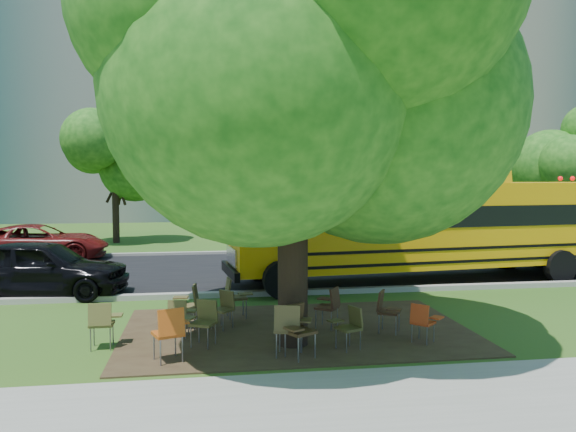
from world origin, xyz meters
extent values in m
plane|color=#245119|center=(0.00, 0.00, 0.00)|extent=(160.00, 160.00, 0.00)
cube|color=gray|center=(0.00, -5.00, 0.02)|extent=(60.00, 4.00, 0.04)
cube|color=#382819|center=(1.00, -0.50, 0.01)|extent=(7.00, 4.50, 0.03)
cube|color=black|center=(0.00, 7.00, 0.02)|extent=(80.00, 8.00, 0.04)
cube|color=gray|center=(0.00, 3.00, 0.07)|extent=(80.00, 0.25, 0.14)
cube|color=gray|center=(0.00, 11.10, 0.07)|extent=(80.00, 0.25, 0.14)
cube|color=slate|center=(-8.00, 36.00, 11.00)|extent=(38.00, 16.00, 22.00)
cube|color=gray|center=(24.00, 38.00, 12.50)|extent=(30.00, 16.00, 25.00)
cylinder|color=black|center=(-5.00, 16.00, 1.75)|extent=(0.32, 0.32, 3.50)
sphere|color=#144F12|center=(-5.00, 16.00, 4.22)|extent=(4.80, 4.80, 4.80)
cylinder|color=black|center=(8.00, 14.00, 2.10)|extent=(0.38, 0.38, 4.20)
sphere|color=#144F12|center=(8.00, 14.00, 5.04)|extent=(5.60, 5.60, 5.60)
cylinder|color=black|center=(16.00, 13.00, 1.80)|extent=(0.34, 0.34, 3.60)
sphere|color=#144F12|center=(16.00, 13.00, 4.35)|extent=(5.00, 5.00, 5.00)
cylinder|color=black|center=(0.75, -1.46, 2.16)|extent=(0.56, 0.56, 4.32)
sphere|color=#144F12|center=(0.75, -1.46, 5.40)|extent=(7.20, 7.20, 7.20)
cube|color=#DD9806|center=(6.60, 4.39, 1.76)|extent=(11.12, 3.67, 2.43)
cube|color=black|center=(6.89, 4.42, 2.03)|extent=(10.54, 3.64, 0.60)
cube|color=#DD9806|center=(0.55, 3.71, 0.99)|extent=(1.52, 2.31, 0.94)
cube|color=black|center=(6.60, 4.39, 1.14)|extent=(11.15, 3.70, 0.08)
cube|color=black|center=(6.60, 4.39, 0.77)|extent=(11.15, 3.70, 0.08)
cylinder|color=black|center=(1.11, 2.53, 0.50)|extent=(1.02, 0.41, 0.99)
cylinder|color=black|center=(0.84, 4.99, 0.50)|extent=(1.02, 0.41, 0.99)
cylinder|color=black|center=(9.59, 3.47, 0.50)|extent=(1.02, 0.41, 0.99)
cylinder|color=black|center=(9.32, 5.94, 0.50)|extent=(1.02, 0.41, 0.99)
cylinder|color=black|center=(10.70, 6.09, 0.50)|extent=(1.02, 0.41, 0.99)
cube|color=brown|center=(-2.74, -1.10, 0.45)|extent=(0.43, 0.41, 0.05)
cube|color=brown|center=(-2.74, -1.28, 0.68)|extent=(0.40, 0.10, 0.40)
cube|color=brown|center=(-2.50, -0.96, 0.57)|extent=(0.22, 0.28, 0.03)
cylinder|color=slate|center=(-2.91, -0.93, 0.23)|extent=(0.02, 0.02, 0.45)
cylinder|color=slate|center=(-2.57, -1.27, 0.23)|extent=(0.02, 0.02, 0.45)
cube|color=brown|center=(-1.37, -0.65, 0.41)|extent=(0.43, 0.42, 0.05)
cube|color=brown|center=(-1.39, -0.81, 0.61)|extent=(0.37, 0.14, 0.36)
cube|color=brown|center=(-1.13, -0.56, 0.51)|extent=(0.24, 0.28, 0.03)
cylinder|color=slate|center=(-1.49, -0.47, 0.20)|extent=(0.02, 0.02, 0.41)
cylinder|color=slate|center=(-1.24, -0.82, 0.20)|extent=(0.02, 0.02, 0.41)
cube|color=#B34B13|center=(-1.49, -2.10, 0.50)|extent=(0.59, 0.58, 0.06)
cube|color=#B34B13|center=(-1.42, -2.28, 0.74)|extent=(0.45, 0.26, 0.45)
cube|color=#B34B13|center=(-1.29, -1.86, 0.63)|extent=(0.34, 0.38, 0.03)
cylinder|color=slate|center=(-1.73, -1.99, 0.25)|extent=(0.03, 0.03, 0.50)
cylinder|color=slate|center=(-1.24, -2.21, 0.25)|extent=(0.03, 0.03, 0.50)
cube|color=#4F4A22|center=(-0.90, -1.32, 0.45)|extent=(0.55, 0.54, 0.05)
cube|color=#4F4A22|center=(-0.82, -1.16, 0.67)|extent=(0.40, 0.25, 0.40)
cube|color=#4F4A22|center=(-1.17, -1.35, 0.57)|extent=(0.32, 0.35, 0.03)
cylinder|color=slate|center=(-0.81, -1.55, 0.22)|extent=(0.02, 0.02, 0.45)
cylinder|color=slate|center=(-0.98, -1.10, 0.22)|extent=(0.02, 0.02, 0.45)
cube|color=#4D4021|center=(0.58, -2.12, 0.50)|extent=(0.57, 0.55, 0.06)
cube|color=#4D4021|center=(0.52, -2.31, 0.74)|extent=(0.45, 0.22, 0.44)
cube|color=#4D4021|center=(0.88, -2.04, 0.63)|extent=(0.32, 0.36, 0.03)
cylinder|color=slate|center=(0.45, -1.89, 0.25)|extent=(0.03, 0.03, 0.50)
cylinder|color=slate|center=(0.71, -2.35, 0.25)|extent=(0.03, 0.03, 0.50)
cube|color=#3D2A16|center=(0.76, -2.26, 0.49)|extent=(0.61, 0.60, 0.05)
cube|color=#3D2A16|center=(0.66, -2.10, 0.72)|extent=(0.43, 0.30, 0.43)
cube|color=#3D2A16|center=(0.60, -2.52, 0.62)|extent=(0.35, 0.38, 0.03)
cylinder|color=slate|center=(1.01, -2.34, 0.24)|extent=(0.03, 0.03, 0.49)
cylinder|color=slate|center=(0.51, -2.19, 0.24)|extent=(0.03, 0.03, 0.49)
cube|color=#413D1C|center=(1.70, -1.93, 0.41)|extent=(0.49, 0.50, 0.05)
cube|color=#413D1C|center=(1.85, -1.87, 0.62)|extent=(0.22, 0.37, 0.37)
cube|color=#413D1C|center=(1.49, -1.78, 0.52)|extent=(0.32, 0.29, 0.03)
cylinder|color=slate|center=(1.61, -2.13, 0.21)|extent=(0.02, 0.02, 0.41)
cylinder|color=slate|center=(1.78, -1.73, 0.21)|extent=(0.02, 0.02, 0.41)
cube|color=#B73813|center=(3.21, -1.71, 0.40)|extent=(0.52, 0.52, 0.04)
cube|color=#B73813|center=(3.09, -1.82, 0.60)|extent=(0.30, 0.32, 0.36)
cube|color=#B73813|center=(3.45, -1.78, 0.51)|extent=(0.32, 0.31, 0.03)
cylinder|color=slate|center=(3.22, -1.49, 0.20)|extent=(0.02, 0.02, 0.40)
cylinder|color=slate|center=(3.20, -1.92, 0.20)|extent=(0.02, 0.02, 0.40)
cube|color=brown|center=(-1.24, -0.03, 0.48)|extent=(0.48, 0.49, 0.05)
cube|color=brown|center=(-1.05, -0.05, 0.72)|extent=(0.15, 0.44, 0.43)
cube|color=brown|center=(-1.36, 0.24, 0.61)|extent=(0.32, 0.27, 0.03)
cylinder|color=slate|center=(-1.44, -0.20, 0.24)|extent=(0.03, 0.03, 0.48)
cylinder|color=slate|center=(-1.04, 0.13, 0.24)|extent=(0.03, 0.03, 0.48)
cube|color=brown|center=(-0.51, -0.18, 0.41)|extent=(0.53, 0.53, 0.05)
cube|color=brown|center=(-0.40, -0.06, 0.62)|extent=(0.33, 0.31, 0.37)
cube|color=brown|center=(-0.76, -0.12, 0.52)|extent=(0.32, 0.33, 0.03)
cylinder|color=slate|center=(-0.50, -0.40, 0.21)|extent=(0.02, 0.02, 0.41)
cylinder|color=slate|center=(-0.52, 0.04, 0.21)|extent=(0.02, 0.02, 0.41)
cube|color=#463D1E|center=(-0.16, 0.69, 0.48)|extent=(0.47, 0.49, 0.05)
cube|color=#463D1E|center=(-0.35, 0.67, 0.71)|extent=(0.15, 0.43, 0.42)
cube|color=#463D1E|center=(0.02, 0.46, 0.60)|extent=(0.32, 0.27, 0.03)
cylinder|color=slate|center=(0.00, 0.89, 0.24)|extent=(0.03, 0.03, 0.48)
cylinder|color=slate|center=(-0.32, 0.49, 0.24)|extent=(0.03, 0.03, 0.48)
cube|color=#3D2215|center=(1.64, -0.44, 0.45)|extent=(0.57, 0.58, 0.05)
cube|color=#3D2215|center=(1.78, -0.54, 0.68)|extent=(0.31, 0.38, 0.41)
cube|color=#3D2215|center=(1.66, -0.16, 0.57)|extent=(0.36, 0.34, 0.03)
cylinder|color=slate|center=(1.40, -0.48, 0.23)|extent=(0.02, 0.02, 0.45)
cylinder|color=slate|center=(1.87, -0.40, 0.23)|extent=(0.02, 0.02, 0.45)
cube|color=#3C2415|center=(2.79, -0.98, 0.45)|extent=(0.55, 0.56, 0.05)
cube|color=#3C2415|center=(2.64, -0.89, 0.67)|extent=(0.28, 0.39, 0.40)
cube|color=#3C2415|center=(2.79, -1.26, 0.57)|extent=(0.35, 0.33, 0.03)
cylinder|color=slate|center=(3.02, -0.92, 0.22)|extent=(0.02, 0.02, 0.45)
cylinder|color=slate|center=(2.56, -1.04, 0.22)|extent=(0.02, 0.02, 0.45)
imported|color=black|center=(-5.11, 3.83, 0.76)|extent=(4.66, 2.40, 1.52)
imported|color=#5F1110|center=(-6.98, 10.43, 0.69)|extent=(5.11, 2.59, 1.38)
camera|label=1|loc=(-0.88, -11.62, 3.15)|focal=35.00mm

